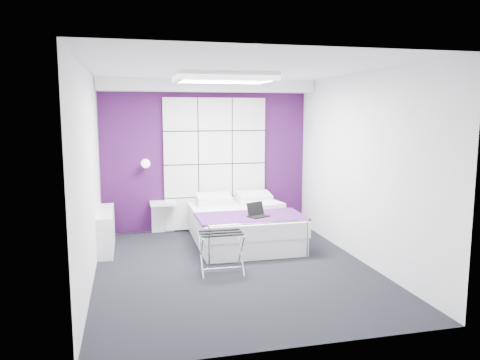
# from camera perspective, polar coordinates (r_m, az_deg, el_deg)

# --- Properties ---
(floor) EXTENTS (4.40, 4.40, 0.00)m
(floor) POSITION_cam_1_polar(r_m,az_deg,el_deg) (6.35, -0.71, -10.70)
(floor) COLOR black
(floor) RESTS_ON ground
(ceiling) EXTENTS (4.40, 4.40, 0.00)m
(ceiling) POSITION_cam_1_polar(r_m,az_deg,el_deg) (6.03, -0.75, 13.35)
(ceiling) COLOR white
(ceiling) RESTS_ON wall_back
(wall_back) EXTENTS (3.60, 0.00, 3.60)m
(wall_back) POSITION_cam_1_polar(r_m,az_deg,el_deg) (8.20, -4.15, 2.90)
(wall_back) COLOR white
(wall_back) RESTS_ON floor
(wall_left) EXTENTS (0.00, 4.40, 4.40)m
(wall_left) POSITION_cam_1_polar(r_m,az_deg,el_deg) (5.93, -17.95, 0.44)
(wall_left) COLOR white
(wall_left) RESTS_ON floor
(wall_right) EXTENTS (0.00, 4.40, 4.40)m
(wall_right) POSITION_cam_1_polar(r_m,az_deg,el_deg) (6.69, 14.48, 1.43)
(wall_right) COLOR white
(wall_right) RESTS_ON floor
(accent_wall) EXTENTS (3.58, 0.02, 2.58)m
(accent_wall) POSITION_cam_1_polar(r_m,az_deg,el_deg) (8.19, -4.14, 2.89)
(accent_wall) COLOR #390E3F
(accent_wall) RESTS_ON wall_back
(soffit) EXTENTS (3.58, 0.50, 0.20)m
(soffit) POSITION_cam_1_polar(r_m,az_deg,el_deg) (7.93, -3.94, 11.39)
(soffit) COLOR white
(soffit) RESTS_ON wall_back
(headboard) EXTENTS (1.80, 0.08, 2.30)m
(headboard) POSITION_cam_1_polar(r_m,az_deg,el_deg) (8.18, -3.04, 1.98)
(headboard) COLOR silver
(headboard) RESTS_ON wall_back
(skylight) EXTENTS (1.36, 0.86, 0.12)m
(skylight) POSITION_cam_1_polar(r_m,az_deg,el_deg) (6.61, -1.93, 12.47)
(skylight) COLOR white
(skylight) RESTS_ON ceiling
(wall_lamp) EXTENTS (0.15, 0.15, 0.15)m
(wall_lamp) POSITION_cam_1_polar(r_m,az_deg,el_deg) (7.97, -11.45, 2.02)
(wall_lamp) COLOR white
(wall_lamp) RESTS_ON wall_back
(radiator) EXTENTS (0.22, 1.20, 0.60)m
(radiator) POSITION_cam_1_polar(r_m,az_deg,el_deg) (7.38, -16.01, -5.89)
(radiator) COLOR white
(radiator) RESTS_ON floor
(bed) EXTENTS (1.59, 1.91, 0.67)m
(bed) POSITION_cam_1_polar(r_m,az_deg,el_deg) (7.47, 0.37, -5.52)
(bed) COLOR white
(bed) RESTS_ON floor
(nightstand) EXTENTS (0.44, 0.34, 0.05)m
(nightstand) POSITION_cam_1_polar(r_m,az_deg,el_deg) (8.05, -9.36, -2.81)
(nightstand) COLOR white
(nightstand) RESTS_ON wall_back
(luggage_rack) EXTENTS (0.54, 0.40, 0.53)m
(luggage_rack) POSITION_cam_1_polar(r_m,az_deg,el_deg) (6.11, -2.31, -8.84)
(luggage_rack) COLOR silver
(luggage_rack) RESTS_ON floor
(laptop) EXTENTS (0.29, 0.21, 0.21)m
(laptop) POSITION_cam_1_polar(r_m,az_deg,el_deg) (6.93, 2.19, -4.03)
(laptop) COLOR black
(laptop) RESTS_ON bed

